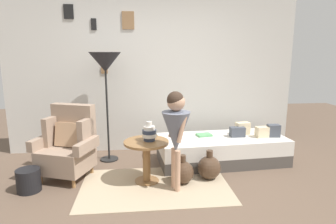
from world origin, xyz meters
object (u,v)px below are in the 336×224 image
at_px(floor_lamp, 105,66).
at_px(vase_striped, 149,133).
at_px(armchair, 68,145).
at_px(side_table, 146,153).
at_px(person_child, 176,128).
at_px(daybed, 222,150).
at_px(magazine_basket, 29,180).
at_px(book_on_daybed, 204,135).
at_px(demijohn_far, 209,167).
at_px(demijohn_near, 182,172).

bearing_deg(floor_lamp, vase_striped, -54.18).
bearing_deg(armchair, side_table, -15.40).
bearing_deg(person_child, floor_lamp, 129.12).
xyz_separation_m(daybed, vase_striped, (-1.12, -0.56, 0.45)).
bearing_deg(side_table, person_child, -37.11).
bearing_deg(person_child, magazine_basket, 175.27).
height_order(armchair, book_on_daybed, armchair).
relative_size(person_child, book_on_daybed, 5.54).
bearing_deg(book_on_daybed, demijohn_far, -96.51).
bearing_deg(daybed, person_child, -134.39).
relative_size(armchair, person_child, 0.80).
bearing_deg(demijohn_far, floor_lamp, 148.67).
bearing_deg(person_child, book_on_daybed, 58.93).
relative_size(vase_striped, demijohn_near, 0.66).
height_order(floor_lamp, book_on_daybed, floor_lamp).
xyz_separation_m(book_on_daybed, demijohn_near, (-0.45, -0.76, -0.26)).
bearing_deg(armchair, person_child, -21.60).
relative_size(person_child, magazine_basket, 4.36).
bearing_deg(demijohn_near, side_table, 168.90).
xyz_separation_m(daybed, demijohn_far, (-0.33, -0.57, -0.04)).
bearing_deg(book_on_daybed, floor_lamp, 172.62).
bearing_deg(vase_striped, daybed, 26.36).
height_order(side_table, demijohn_near, side_table).
bearing_deg(demijohn_far, demijohn_near, -165.25).
height_order(vase_striped, demijohn_far, vase_striped).
relative_size(daybed, book_on_daybed, 8.88).
xyz_separation_m(side_table, book_on_daybed, (0.90, 0.67, 0.02)).
bearing_deg(vase_striped, armchair, 166.11).
xyz_separation_m(floor_lamp, demijohn_far, (1.39, -0.85, -1.31)).
bearing_deg(side_table, daybed, 26.32).
bearing_deg(armchair, vase_striped, -13.89).
distance_m(daybed, demijohn_near, 0.97).
height_order(floor_lamp, demijohn_far, floor_lamp).
height_order(vase_striped, magazine_basket, vase_striped).
height_order(floor_lamp, demijohn_near, floor_lamp).
distance_m(floor_lamp, demijohn_far, 2.09).
height_order(side_table, person_child, person_child).
bearing_deg(demijohn_far, daybed, 59.41).
height_order(daybed, side_table, side_table).
relative_size(side_table, vase_striped, 2.30).
bearing_deg(vase_striped, magazine_basket, -174.84).
relative_size(armchair, demijohn_near, 2.56).
distance_m(daybed, magazine_basket, 2.69).
bearing_deg(person_child, daybed, 45.61).
xyz_separation_m(side_table, vase_striped, (0.04, 0.02, 0.26)).
bearing_deg(floor_lamp, demijohn_near, -42.87).
distance_m(person_child, book_on_daybed, 1.15).
xyz_separation_m(armchair, side_table, (1.03, -0.28, -0.04)).
bearing_deg(floor_lamp, demijohn_far, -31.33).
bearing_deg(demijohn_far, magazine_basket, -176.88).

